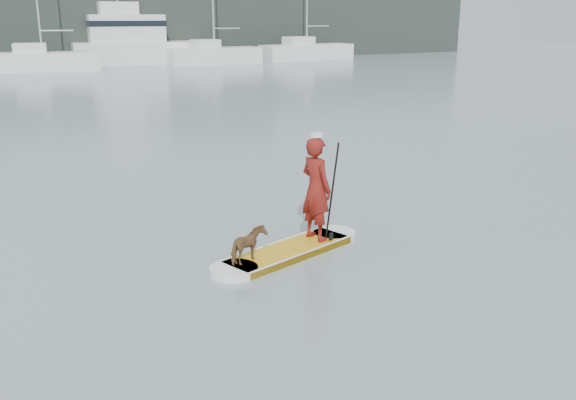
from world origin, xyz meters
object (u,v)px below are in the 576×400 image
paddler (316,189)px  sailboat_e (214,54)px  motor_yacht_a (134,41)px  dog (248,245)px  sailboat_f (306,50)px  sailboat_d (42,59)px  paddleboard (288,251)px

paddler → sailboat_e: 44.23m
paddler → motor_yacht_a: bearing=-22.5°
dog → sailboat_f: sailboat_f is taller
paddler → sailboat_d: (1.24, 41.32, -0.21)m
paddleboard → paddler: paddler is taller
paddler → dog: (-1.57, -0.47, -0.65)m
paddler → sailboat_d: bearing=-12.7°
paddler → sailboat_f: (24.12, 42.19, -0.18)m
dog → motor_yacht_a: 46.67m
sailboat_f → dog: bearing=-124.7°
paddleboard → sailboat_f: (24.80, 42.39, 0.83)m
paddleboard → motor_yacht_a: motor_yacht_a is taller
dog → sailboat_e: bearing=-48.0°
sailboat_d → motor_yacht_a: (7.94, 3.60, 1.01)m
dog → sailboat_e: 45.22m
dog → sailboat_d: bearing=-30.4°
sailboat_f → motor_yacht_a: bearing=166.0°
dog → sailboat_f: (25.69, 42.66, 0.47)m
paddler → sailboat_e: bearing=-30.6°
sailboat_e → sailboat_f: (9.22, 0.55, 0.08)m
paddleboard → dog: size_ratio=4.59×
paddleboard → motor_yacht_a: (9.86, 45.13, 1.80)m
sailboat_d → sailboat_e: (13.66, 0.33, -0.05)m
paddleboard → sailboat_d: (1.92, 41.52, 0.79)m
paddler → sailboat_d: size_ratio=0.16×
paddleboard → sailboat_f: bearing=43.0°
sailboat_f → sailboat_e: bearing=179.7°
paddleboard → dog: bearing=-180.0°
paddleboard → motor_yacht_a: bearing=61.0°
dog → motor_yacht_a: motor_yacht_a is taller
paddleboard → dog: (-0.89, -0.27, 0.35)m
sailboat_e → sailboat_f: 9.24m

